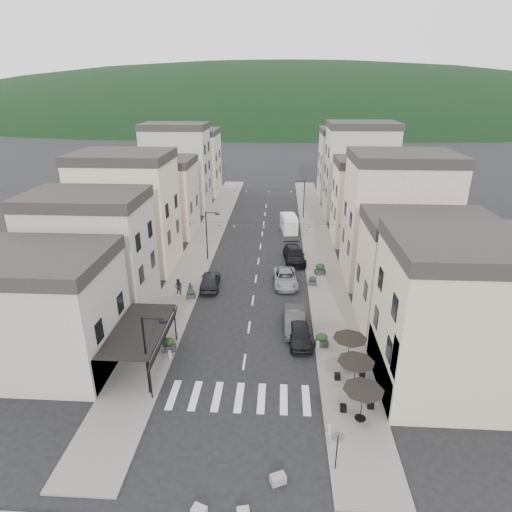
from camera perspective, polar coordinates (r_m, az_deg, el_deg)
The scene contains 32 objects.
ground at distance 28.88m, azimuth -2.66°, elevation -20.87°, with size 700.00×700.00×0.00m, color black.
sidewalk_left at distance 57.42m, azimuth -6.85°, elevation 1.84°, with size 4.00×76.00×0.12m, color slate.
sidewalk_right at distance 56.77m, azimuth 8.23°, elevation 1.53°, with size 4.00×76.00×0.12m, color slate.
hill_backdrop at distance 321.67m, azimuth 3.10°, elevation 18.38°, with size 640.00×360.00×70.00m, color black.
boutique_building at distance 35.31m, azimuth -27.96°, elevation -7.12°, with size 12.00×8.00×8.00m, color #A5A197.
bistro_building at distance 31.39m, azimuth 25.67°, elevation -8.21°, with size 10.00×8.00×10.00m, color beige.
boutique_awning at distance 32.34m, azimuth -14.88°, elevation -9.57°, with size 3.77×7.50×3.28m.
buildings_row_left at distance 62.69m, azimuth -12.59°, elevation 8.96°, with size 10.20×54.16×14.00m.
buildings_row_right at distance 60.37m, azimuth 14.93°, elevation 8.46°, with size 10.20×54.16×14.50m.
cafe_terrace at distance 29.90m, azimuth 13.15°, elevation -14.00°, with size 2.50×8.10×2.53m.
streetlamp_left_near at distance 29.22m, azimuth -14.05°, elevation -11.82°, with size 1.70×0.56×6.00m.
streetlamp_left_far at distance 50.37m, azimuth -6.31°, elevation 3.36°, with size 1.70×0.56×6.00m.
streetlamp_right_far at distance 67.06m, azimuth 6.19°, elevation 8.05°, with size 1.70×0.56×6.00m.
traffic_sign at distance 25.13m, azimuth 10.81°, elevation -23.28°, with size 0.70×0.07×2.70m.
bollards at distance 32.86m, azimuth -1.66°, elevation -13.83°, with size 11.66×10.26×0.60m.
bunting_near at distance 45.33m, azimuth 0.06°, elevation 3.98°, with size 19.00×0.28×0.62m.
bunting_far at distance 60.74m, azimuth 0.95°, elevation 8.62°, with size 19.00×0.28×0.62m.
parked_car_a at distance 35.45m, azimuth 5.87°, elevation -10.32°, with size 1.82×4.53×1.54m, color black.
parked_car_b at distance 37.16m, azimuth 5.18°, elevation -8.55°, with size 1.74×5.00×1.65m, color #333335.
parked_car_c at distance 44.97m, azimuth 3.92°, elevation -2.97°, with size 2.43×5.26×1.46m, color gray.
parked_car_d at distance 50.85m, azimuth 5.12°, elevation 0.14°, with size 2.32×5.70×1.65m, color black.
parked_car_e at distance 44.40m, azimuth -6.15°, elevation -3.27°, with size 1.92×4.78×1.63m, color black.
delivery_van at distance 61.57m, azimuth 4.39°, elevation 4.42°, with size 2.57×5.20×2.39m.
pedestrian_a at distance 42.37m, azimuth -8.72°, elevation -4.55°, with size 0.58×0.38×1.58m, color black.
pedestrian_b at distance 43.16m, azimuth -10.28°, elevation -4.07°, with size 0.82×0.64×1.68m, color black.
concrete_block_a at distance 25.48m, azimuth 2.96°, elevation -27.57°, with size 0.80×0.50×0.50m, color gray.
concrete_block_c at distance 24.53m, azimuth -7.60°, elevation -30.63°, with size 0.70×0.50×0.40m, color #9A9692.
planter_la at distance 34.84m, azimuth -11.54°, elevation -11.49°, with size 1.11×0.71×1.17m.
planter_lb at distance 42.40m, azimuth -8.68°, elevation -5.00°, with size 0.90×0.53×0.99m.
planter_ra at distance 35.07m, azimuth 8.73°, elevation -11.00°, with size 1.13×0.71×1.20m.
planter_rb at distance 44.98m, azimuth 7.54°, elevation -3.30°, with size 0.92×0.57×0.99m.
planter_rc at distance 47.58m, azimuth 8.55°, elevation -1.72°, with size 1.27×0.94×1.27m.
Camera 1 is at (2.50, -21.06, 19.60)m, focal length 30.00 mm.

